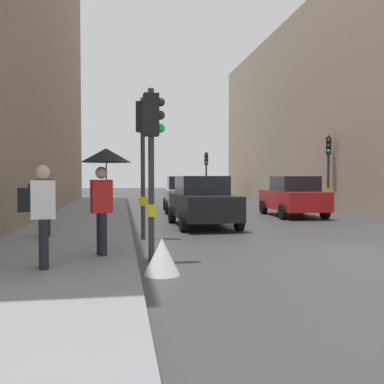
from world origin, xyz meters
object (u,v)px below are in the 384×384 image
(pedestrian_with_umbrella, at_px, (105,171))
(warning_sign_triangle, at_px, (162,256))
(traffic_light_mid_street, at_px, (328,159))
(car_yellow_taxi, at_px, (209,187))
(traffic_light_near_left, at_px, (152,143))
(pedestrian_with_grey_backpack, at_px, (43,199))
(traffic_light_far_median, at_px, (206,167))
(car_silver_hatchback, at_px, (184,194))
(car_dark_suv, at_px, (202,201))
(car_red_sedan, at_px, (293,196))
(traffic_light_near_right, at_px, (144,142))
(pedestrian_with_black_backpack, at_px, (41,210))

(pedestrian_with_umbrella, bearing_deg, warning_sign_triangle, -51.21)
(pedestrian_with_umbrella, relative_size, warning_sign_triangle, 3.29)
(traffic_light_mid_street, bearing_deg, car_yellow_taxi, 99.36)
(traffic_light_near_left, bearing_deg, pedestrian_with_umbrella, 169.00)
(traffic_light_mid_street, height_order, pedestrian_with_grey_backpack, traffic_light_mid_street)
(traffic_light_far_median, relative_size, car_silver_hatchback, 0.83)
(warning_sign_triangle, bearing_deg, pedestrian_with_grey_backpack, 122.76)
(traffic_light_mid_street, xyz_separation_m, pedestrian_with_umbrella, (-10.45, -11.20, -0.77))
(traffic_light_far_median, relative_size, car_dark_suv, 0.84)
(traffic_light_mid_street, xyz_separation_m, car_yellow_taxi, (-2.67, 16.20, -1.73))
(traffic_light_far_median, bearing_deg, pedestrian_with_grey_backpack, -112.96)
(traffic_light_near_left, relative_size, pedestrian_with_grey_backpack, 1.96)
(car_yellow_taxi, relative_size, car_red_sedan, 1.00)
(car_red_sedan, relative_size, warning_sign_triangle, 6.55)
(car_silver_hatchback, xyz_separation_m, warning_sign_triangle, (-2.41, -13.74, -0.55))
(traffic_light_mid_street, xyz_separation_m, warning_sign_triangle, (-9.42, -12.48, -2.28))
(pedestrian_with_umbrella, bearing_deg, car_yellow_taxi, 74.16)
(car_silver_hatchback, distance_m, pedestrian_with_umbrella, 12.96)
(traffic_light_near_right, bearing_deg, pedestrian_with_grey_backpack, -175.69)
(traffic_light_near_left, distance_m, traffic_light_far_median, 23.09)
(traffic_light_near_left, bearing_deg, warning_sign_triangle, -85.58)
(car_silver_hatchback, bearing_deg, pedestrian_with_umbrella, -105.41)
(car_dark_suv, bearing_deg, traffic_light_near_right, -127.75)
(car_dark_suv, relative_size, car_yellow_taxi, 1.00)
(car_silver_hatchback, relative_size, pedestrian_with_grey_backpack, 2.43)
(pedestrian_with_umbrella, distance_m, warning_sign_triangle, 2.23)
(car_red_sedan, bearing_deg, traffic_light_far_median, 95.48)
(traffic_light_mid_street, bearing_deg, pedestrian_with_umbrella, -133.00)
(car_silver_hatchback, bearing_deg, traffic_light_mid_street, -10.18)
(pedestrian_with_black_backpack, relative_size, warning_sign_triangle, 2.72)
(car_dark_suv, height_order, car_red_sedan, same)
(pedestrian_with_umbrella, height_order, warning_sign_triangle, pedestrian_with_umbrella)
(traffic_light_near_left, bearing_deg, car_dark_suv, 70.47)
(car_dark_suv, xyz_separation_m, car_silver_hatchback, (0.31, 6.50, 0.00))
(traffic_light_near_right, height_order, car_dark_suv, traffic_light_near_right)
(pedestrian_with_grey_backpack, relative_size, pedestrian_with_black_backpack, 1.00)
(car_red_sedan, height_order, pedestrian_with_black_backpack, pedestrian_with_black_backpack)
(car_dark_suv, xyz_separation_m, pedestrian_with_umbrella, (-3.12, -5.96, 0.96))
(traffic_light_mid_street, distance_m, traffic_light_near_right, 12.47)
(car_red_sedan, bearing_deg, pedestrian_with_umbrella, -130.38)
(traffic_light_mid_street, height_order, traffic_light_near_right, traffic_light_near_right)
(traffic_light_mid_street, bearing_deg, pedestrian_with_black_backpack, -132.88)
(pedestrian_with_grey_backpack, relative_size, warning_sign_triangle, 2.72)
(traffic_light_mid_street, height_order, car_silver_hatchback, traffic_light_mid_street)
(traffic_light_near_left, relative_size, car_red_sedan, 0.82)
(traffic_light_far_median, height_order, car_yellow_taxi, traffic_light_far_median)
(traffic_light_far_median, height_order, car_silver_hatchback, traffic_light_far_median)
(traffic_light_near_left, xyz_separation_m, pedestrian_with_grey_backpack, (-2.63, 3.13, -1.24))
(car_dark_suv, distance_m, pedestrian_with_umbrella, 6.80)
(traffic_light_near_right, relative_size, car_dark_suv, 0.92)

